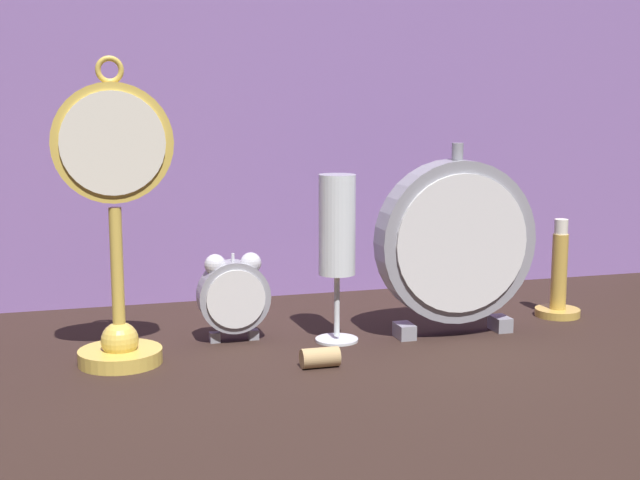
% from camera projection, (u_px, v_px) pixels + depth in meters
% --- Properties ---
extents(ground_plane, '(4.00, 4.00, 0.00)m').
position_uv_depth(ground_plane, '(339.00, 357.00, 1.01)').
color(ground_plane, black).
extents(fabric_backdrop_drape, '(1.27, 0.01, 0.75)m').
position_uv_depth(fabric_backdrop_drape, '(272.00, 38.00, 1.26)').
color(fabric_backdrop_drape, '#8460A8').
rests_on(fabric_backdrop_drape, ground_plane).
extents(pocket_watch_on_stand, '(0.13, 0.09, 0.34)m').
position_uv_depth(pocket_watch_on_stand, '(115.00, 225.00, 0.96)').
color(pocket_watch_on_stand, gold).
rests_on(pocket_watch_on_stand, ground_plane).
extents(alarm_clock_twin_bell, '(0.09, 0.03, 0.11)m').
position_uv_depth(alarm_clock_twin_bell, '(234.00, 293.00, 1.07)').
color(alarm_clock_twin_bell, gray).
rests_on(alarm_clock_twin_bell, ground_plane).
extents(mantel_clock_silver, '(0.20, 0.04, 0.24)m').
position_uv_depth(mantel_clock_silver, '(456.00, 242.00, 1.09)').
color(mantel_clock_silver, gray).
rests_on(mantel_clock_silver, ground_plane).
extents(champagne_flute, '(0.05, 0.05, 0.20)m').
position_uv_depth(champagne_flute, '(337.00, 236.00, 1.06)').
color(champagne_flute, silver).
rests_on(champagne_flute, ground_plane).
extents(brass_candlestick, '(0.06, 0.06, 0.13)m').
position_uv_depth(brass_candlestick, '(559.00, 285.00, 1.19)').
color(brass_candlestick, gold).
rests_on(brass_candlestick, ground_plane).
extents(wine_cork, '(0.04, 0.02, 0.02)m').
position_uv_depth(wine_cork, '(320.00, 357.00, 0.97)').
color(wine_cork, tan).
rests_on(wine_cork, ground_plane).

